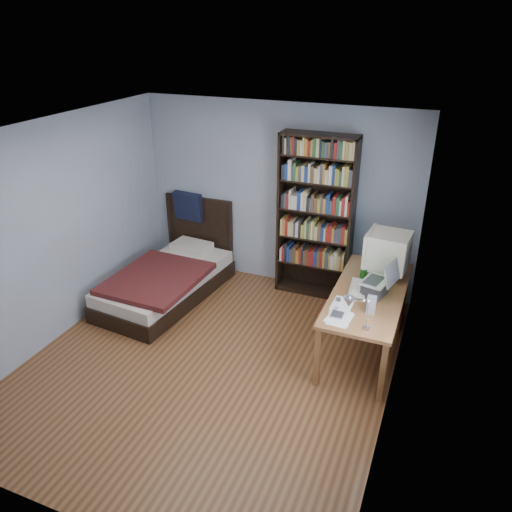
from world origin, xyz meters
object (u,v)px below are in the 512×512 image
object	(u,v)px
crt_monitor	(387,251)
desk_lamp	(352,305)
desk	(374,295)
laptop	(377,285)
bed	(169,277)
keyboard	(358,289)
bookshelf	(315,218)
speaker	(371,305)
soda_can	(363,274)

from	to	relation	value
crt_monitor	desk_lamp	distance (m)	1.54
desk	laptop	xyz separation A→B (m)	(0.08, -0.52, 0.42)
laptop	bed	xyz separation A→B (m)	(-2.78, 0.26, -0.59)
keyboard	bookshelf	xyz separation A→B (m)	(-0.80, 1.05, 0.35)
keyboard	desk_lamp	bearing A→B (deg)	-88.12
keyboard	speaker	xyz separation A→B (m)	(0.21, -0.40, 0.07)
desk	laptop	distance (m)	0.67
desk_lamp	soda_can	world-z (taller)	desk_lamp
desk	bookshelf	world-z (taller)	bookshelf
desk	crt_monitor	size ratio (longest dim) A/B	3.30
soda_can	bed	xyz separation A→B (m)	(-2.58, -0.04, -0.54)
desk_lamp	keyboard	world-z (taller)	desk_lamp
desk	speaker	size ratio (longest dim) A/B	9.86
keyboard	soda_can	world-z (taller)	soda_can
desk	soda_can	size ratio (longest dim) A/B	13.08
laptop	desk_lamp	xyz separation A→B (m)	(-0.07, -1.03, 0.32)
desk_lamp	keyboard	size ratio (longest dim) A/B	1.19
keyboard	soda_can	xyz separation A→B (m)	(-0.00, 0.28, 0.05)
laptop	keyboard	world-z (taller)	laptop
keyboard	desk	bearing A→B (deg)	71.88
crt_monitor	bookshelf	xyz separation A→B (m)	(-1.00, 0.56, 0.06)
crt_monitor	desk_lamp	xyz separation A→B (m)	(-0.07, -1.53, 0.14)
laptop	keyboard	xyz separation A→B (m)	(-0.20, 0.01, -0.10)
desk_lamp	soda_can	bearing A→B (deg)	95.56
crt_monitor	laptop	size ratio (longest dim) A/B	1.32
bed	speaker	bearing A→B (deg)	-12.93
desk_lamp	soda_can	size ratio (longest dim) A/B	4.04
speaker	bed	world-z (taller)	bed
desk_lamp	speaker	distance (m)	0.74
desk	soda_can	bearing A→B (deg)	-117.83
desk	speaker	xyz separation A→B (m)	(0.09, -0.90, 0.40)
soda_can	bed	world-z (taller)	bed
crt_monitor	laptop	distance (m)	0.53
desk_lamp	bed	bearing A→B (deg)	154.53
desk	keyboard	world-z (taller)	keyboard
desk	crt_monitor	xyz separation A→B (m)	(0.09, -0.03, 0.61)
speaker	bed	xyz separation A→B (m)	(-2.79, 0.64, -0.56)
speaker	crt_monitor	bearing A→B (deg)	88.28
crt_monitor	bed	world-z (taller)	crt_monitor
keyboard	crt_monitor	bearing A→B (deg)	62.11
desk_lamp	speaker	size ratio (longest dim) A/B	3.05
desk	bed	world-z (taller)	bed
soda_can	bed	distance (m)	2.63
crt_monitor	soda_can	xyz separation A→B (m)	(-0.20, -0.20, -0.23)
desk	desk_lamp	distance (m)	1.72
desk_lamp	keyboard	xyz separation A→B (m)	(-0.13, 1.05, -0.42)
crt_monitor	laptop	world-z (taller)	crt_monitor
keyboard	speaker	distance (m)	0.46
laptop	bed	bearing A→B (deg)	174.71
crt_monitor	bookshelf	world-z (taller)	bookshelf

